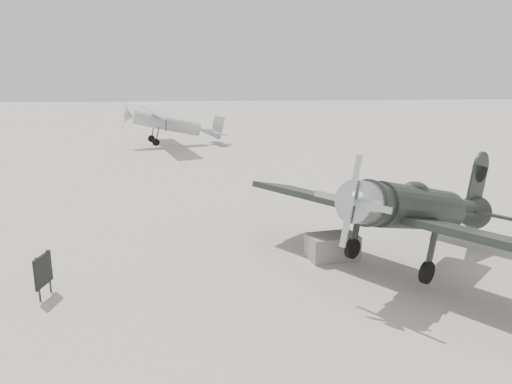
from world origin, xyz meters
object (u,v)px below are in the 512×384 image
at_px(lowwing_monoplane, 422,209).
at_px(sign_board, 43,271).
at_px(highwing_monoplane, 171,121).
at_px(equipment_block, 332,247).

bearing_deg(lowwing_monoplane, sign_board, 148.76).
distance_m(lowwing_monoplane, highwing_monoplane, 27.39).
bearing_deg(highwing_monoplane, lowwing_monoplane, -85.43).
height_order(highwing_monoplane, sign_board, highwing_monoplane).
bearing_deg(lowwing_monoplane, equipment_block, 120.70).
xyz_separation_m(highwing_monoplane, equipment_block, (6.72, -24.83, -1.57)).
distance_m(lowwing_monoplane, equipment_block, 2.98).
height_order(lowwing_monoplane, sign_board, lowwing_monoplane).
relative_size(equipment_block, sign_board, 1.28).
height_order(highwing_monoplane, equipment_block, highwing_monoplane).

